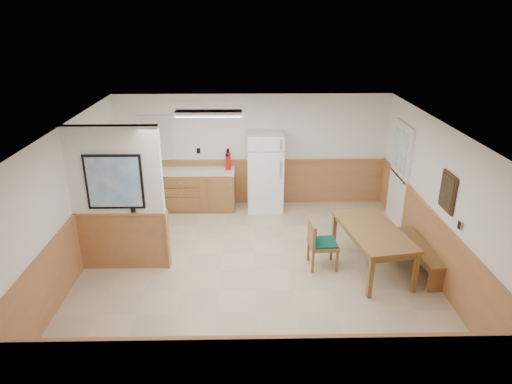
{
  "coord_description": "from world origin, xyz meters",
  "views": [
    {
      "loc": [
        -0.12,
        -6.76,
        4.16
      ],
      "look_at": [
        0.02,
        0.4,
        1.29
      ],
      "focal_mm": 32.0,
      "sensor_mm": 36.0,
      "label": 1
    }
  ],
  "objects_px": {
    "fire_extinguisher": "(228,161)",
    "soap_bottle": "(147,166)",
    "refrigerator": "(265,172)",
    "dining_table": "(373,234)",
    "dining_chair": "(318,241)",
    "dining_bench": "(419,251)"
  },
  "relations": [
    {
      "from": "fire_extinguisher",
      "to": "soap_bottle",
      "type": "height_order",
      "value": "fire_extinguisher"
    },
    {
      "from": "fire_extinguisher",
      "to": "soap_bottle",
      "type": "xyz_separation_m",
      "value": [
        -1.74,
        -0.07,
        -0.08
      ]
    },
    {
      "from": "refrigerator",
      "to": "dining_table",
      "type": "bearing_deg",
      "value": -56.98
    },
    {
      "from": "dining_table",
      "to": "dining_chair",
      "type": "bearing_deg",
      "value": 165.18
    },
    {
      "from": "dining_bench",
      "to": "fire_extinguisher",
      "type": "relative_size",
      "value": 3.17
    },
    {
      "from": "dining_table",
      "to": "soap_bottle",
      "type": "xyz_separation_m",
      "value": [
        -4.26,
        2.6,
        0.37
      ]
    },
    {
      "from": "dining_chair",
      "to": "soap_bottle",
      "type": "bearing_deg",
      "value": 139.71
    },
    {
      "from": "refrigerator",
      "to": "fire_extinguisher",
      "type": "height_order",
      "value": "refrigerator"
    },
    {
      "from": "fire_extinguisher",
      "to": "dining_table",
      "type": "bearing_deg",
      "value": -63.18
    },
    {
      "from": "soap_bottle",
      "to": "dining_table",
      "type": "bearing_deg",
      "value": -31.42
    },
    {
      "from": "refrigerator",
      "to": "soap_bottle",
      "type": "xyz_separation_m",
      "value": [
        -2.55,
        0.02,
        0.15
      ]
    },
    {
      "from": "dining_bench",
      "to": "soap_bottle",
      "type": "height_order",
      "value": "soap_bottle"
    },
    {
      "from": "dining_chair",
      "to": "soap_bottle",
      "type": "distance_m",
      "value": 4.23
    },
    {
      "from": "dining_bench",
      "to": "soap_bottle",
      "type": "bearing_deg",
      "value": 147.4
    },
    {
      "from": "dining_bench",
      "to": "dining_chair",
      "type": "xyz_separation_m",
      "value": [
        -1.72,
        0.12,
        0.15
      ]
    },
    {
      "from": "refrigerator",
      "to": "soap_bottle",
      "type": "bearing_deg",
      "value": 179.11
    },
    {
      "from": "refrigerator",
      "to": "dining_table",
      "type": "distance_m",
      "value": 3.11
    },
    {
      "from": "soap_bottle",
      "to": "dining_chair",
      "type": "bearing_deg",
      "value": -36.94
    },
    {
      "from": "dining_table",
      "to": "fire_extinguisher",
      "type": "relative_size",
      "value": 3.94
    },
    {
      "from": "dining_table",
      "to": "soap_bottle",
      "type": "distance_m",
      "value": 5.01
    },
    {
      "from": "refrigerator",
      "to": "dining_bench",
      "type": "distance_m",
      "value": 3.69
    },
    {
      "from": "refrigerator",
      "to": "dining_table",
      "type": "relative_size",
      "value": 0.94
    }
  ]
}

